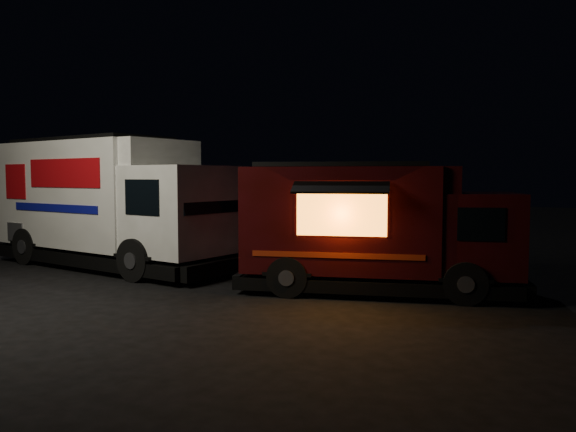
# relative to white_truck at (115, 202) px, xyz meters

# --- Properties ---
(ground) EXTENTS (80.00, 80.00, 0.00)m
(ground) POSITION_rel_white_truck_xyz_m (2.88, -1.46, -1.75)
(ground) COLOR black
(ground) RESTS_ON ground
(white_truck) EXTENTS (7.88, 3.17, 3.50)m
(white_truck) POSITION_rel_white_truck_xyz_m (0.00, 0.00, 0.00)
(white_truck) COLOR white
(white_truck) RESTS_ON ground
(red_truck) EXTENTS (6.27, 3.99, 2.74)m
(red_truck) POSITION_rel_white_truck_xyz_m (7.38, 0.50, -0.38)
(red_truck) COLOR #33090C
(red_truck) RESTS_ON ground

